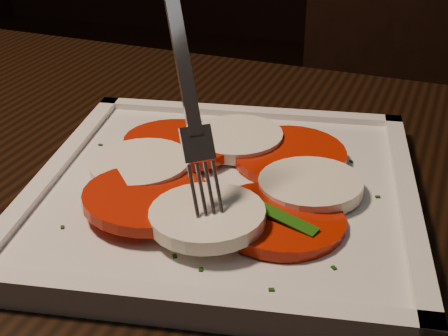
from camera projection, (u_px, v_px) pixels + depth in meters
The scene contains 4 objects.
chair at pixel (414, 138), 1.09m from camera, with size 0.46×0.46×0.93m.
plate at pixel (224, 193), 0.49m from camera, with size 0.29×0.29×0.01m, color white.
caprese_salad at pixel (224, 175), 0.48m from camera, with size 0.24×0.22×0.02m.
fork at pixel (179, 64), 0.43m from camera, with size 0.04×0.10×0.17m, color white, non-canonical shape.
Camera 1 is at (-0.01, -0.25, 1.01)m, focal length 50.00 mm.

